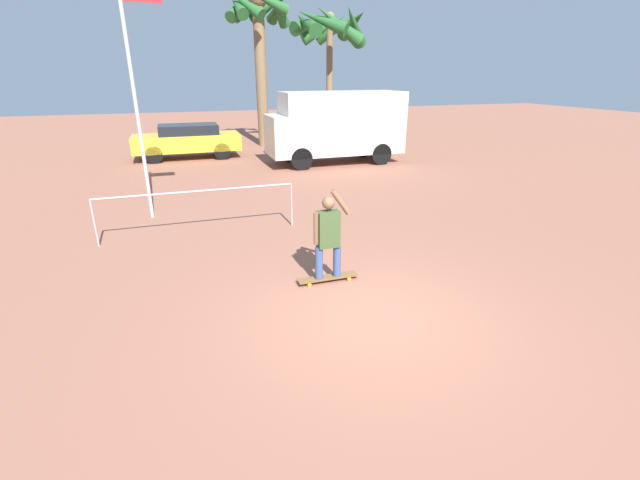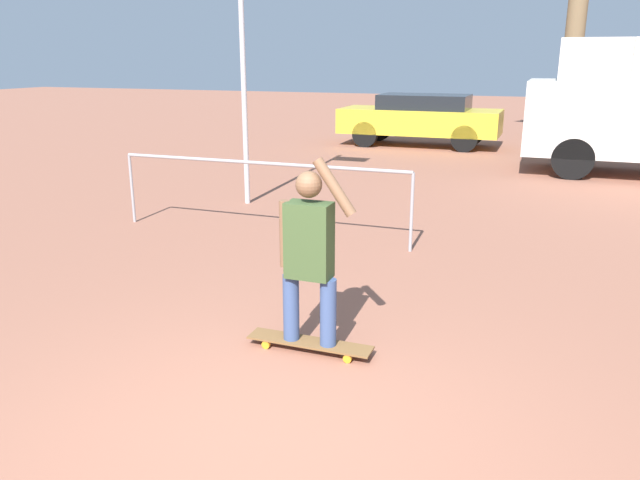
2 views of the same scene
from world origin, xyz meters
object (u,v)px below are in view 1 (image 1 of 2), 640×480
Objects in this scene: parked_car_yellow at (187,140)px; flagpole at (136,81)px; camper_van at (337,125)px; palm_tree_near_van at (331,27)px; person_skateboarder at (328,233)px; skateboard at (328,278)px; palm_tree_center_background at (259,24)px.

parked_car_yellow is 8.80m from flagpole.
flagpole is (-7.07, -5.30, 1.79)m from camper_van.
palm_tree_near_van is at bearing 53.20° from flagpole.
skateboard is at bearing -0.00° from person_skateboarder.
palm_tree_near_van reaches higher than skateboard.
palm_tree_center_background is (2.08, 15.82, 4.77)m from person_skateboarder.
skateboard is 11.13m from camper_van.
person_skateboarder is at bearing -58.47° from flagpole.
palm_tree_center_background is (-4.23, -1.65, -0.10)m from palm_tree_near_van.
palm_tree_near_van is (6.31, 17.47, 5.73)m from skateboard.
flagpole is at bearing -115.28° from palm_tree_center_background.
person_skateboarder is at bearing -109.86° from palm_tree_near_van.
palm_tree_center_background is 1.24× the size of flagpole.
palm_tree_center_background is at bearing 32.97° from parked_car_yellow.
palm_tree_near_van is 15.81m from flagpole.
palm_tree_center_background is at bearing 82.52° from skateboard.
palm_tree_near_van reaches higher than parked_car_yellow.
palm_tree_center_background is at bearing 82.51° from person_skateboarder.
flagpole is (-5.13, -10.86, -2.35)m from palm_tree_center_background.
flagpole is at bearing 121.54° from skateboard.
skateboard is 0.19× the size of flagpole.
person_skateboarder is at bearing -82.23° from parked_car_yellow.
camper_van reaches higher than parked_car_yellow.
palm_tree_near_van is at bearing 21.31° from palm_tree_center_background.
flagpole is (-9.36, -12.51, -2.45)m from palm_tree_near_van.
flagpole is (-3.05, 4.97, 3.28)m from skateboard.
skateboard is at bearing -111.37° from camper_van.
parked_car_yellow is at bearing 97.78° from skateboard.
camper_van is 6.62m from parked_car_yellow.
flagpole reaches higher than person_skateboarder.
skateboard is 19.44m from palm_tree_near_van.
person_skateboarder is at bearing -97.49° from palm_tree_center_background.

